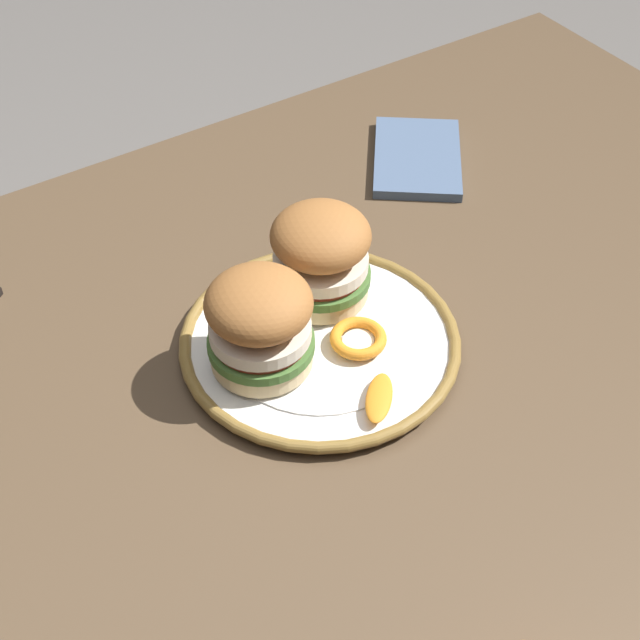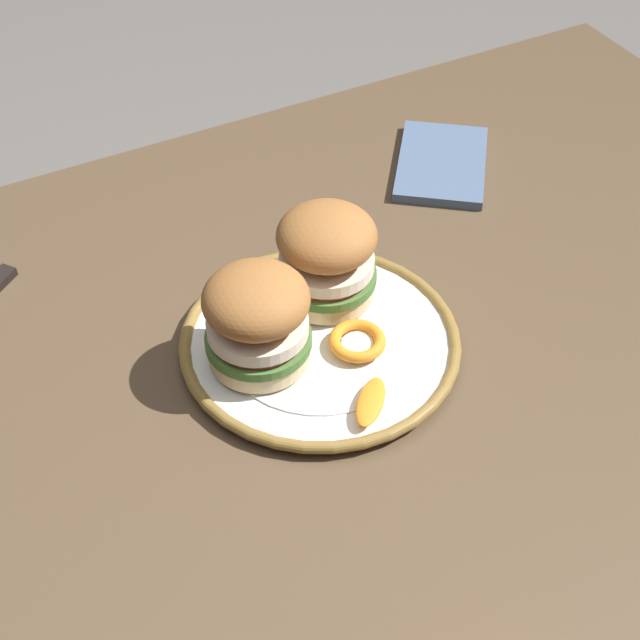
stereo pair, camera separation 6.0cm
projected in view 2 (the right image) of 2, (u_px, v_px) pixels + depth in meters
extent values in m
cube|color=brown|center=(303.00, 401.00, 0.91)|extent=(1.41, 0.91, 0.03)
cube|color=brown|center=(535.00, 263.00, 1.64)|extent=(0.06, 0.06, 0.75)
cylinder|color=white|center=(320.00, 345.00, 0.93)|extent=(0.25, 0.25, 0.01)
torus|color=olive|center=(320.00, 340.00, 0.93)|extent=(0.28, 0.28, 0.01)
cylinder|color=white|center=(320.00, 340.00, 0.93)|extent=(0.19, 0.19, 0.00)
cylinder|color=beige|center=(259.00, 349.00, 0.90)|extent=(0.10, 0.10, 0.02)
cylinder|color=#477033|center=(258.00, 339.00, 0.89)|extent=(0.10, 0.10, 0.01)
cylinder|color=#BC3828|center=(258.00, 333.00, 0.88)|extent=(0.09, 0.09, 0.01)
cylinder|color=silver|center=(258.00, 325.00, 0.88)|extent=(0.10, 0.10, 0.01)
ellipsoid|color=#A36633|center=(256.00, 299.00, 0.85)|extent=(0.13, 0.13, 0.05)
cylinder|color=beige|center=(326.00, 286.00, 0.96)|extent=(0.10, 0.10, 0.02)
cylinder|color=#477033|center=(326.00, 275.00, 0.95)|extent=(0.10, 0.10, 0.01)
cylinder|color=#BC3828|center=(327.00, 269.00, 0.95)|extent=(0.09, 0.09, 0.01)
cylinder|color=silver|center=(327.00, 262.00, 0.94)|extent=(0.10, 0.10, 0.01)
ellipsoid|color=#A36633|center=(327.00, 236.00, 0.92)|extent=(0.13, 0.13, 0.05)
torus|color=orange|center=(357.00, 341.00, 0.91)|extent=(0.08, 0.08, 0.01)
cylinder|color=#F4E5C6|center=(357.00, 344.00, 0.91)|extent=(0.03, 0.03, 0.00)
ellipsoid|color=orange|center=(371.00, 402.00, 0.86)|extent=(0.06, 0.06, 0.01)
cube|color=slate|center=(442.00, 164.00, 1.15)|extent=(0.18, 0.19, 0.01)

